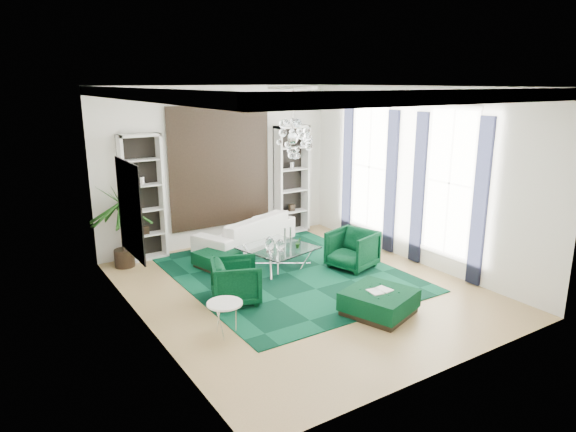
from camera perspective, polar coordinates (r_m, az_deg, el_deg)
floor at (r=10.04m, az=1.40°, el=-8.06°), size 6.00×7.00×0.02m
ceiling at (r=9.26m, az=1.55°, el=14.30°), size 6.00×7.00×0.02m
wall_back at (r=12.48m, az=-7.65°, el=5.48°), size 6.00×0.02×3.80m
wall_front at (r=6.94m, az=17.97°, el=-2.59°), size 6.00×0.02×3.80m
wall_left at (r=8.21m, az=-16.20°, el=0.17°), size 0.02×7.00×3.80m
wall_right at (r=11.40m, az=14.13°, el=4.29°), size 0.02×7.00×3.80m
crown_molding at (r=9.26m, az=1.55°, el=13.62°), size 6.00×7.00×0.18m
ceiling_medallion at (r=9.51m, az=0.50°, el=14.07°), size 0.90×0.90×0.05m
tapestry at (r=12.43m, az=-7.55°, el=5.45°), size 2.50×0.06×2.80m
shelving_left at (r=11.70m, az=-15.81°, el=1.94°), size 0.90×0.38×2.80m
shelving_right at (r=13.33m, az=0.41°, el=4.02°), size 0.90×0.38×2.80m
painting at (r=8.79m, az=-17.07°, el=0.72°), size 0.04×1.30×1.60m
window_near at (r=10.80m, az=17.52°, el=3.49°), size 0.03×1.10×2.90m
curtain_near_a at (r=10.36m, az=20.57°, el=1.35°), size 0.07×0.30×3.25m
curtain_near_b at (r=11.33m, az=14.30°, el=2.93°), size 0.07×0.30×3.25m
window_far at (r=12.45m, az=9.05°, el=5.41°), size 0.03×1.10×2.90m
curtain_far_a at (r=11.90m, az=11.36°, el=3.65°), size 0.07×0.30×3.25m
curtain_far_b at (r=13.05m, az=6.62°, el=4.81°), size 0.07×0.30×3.25m
rug at (r=10.75m, az=-0.12°, el=-6.35°), size 4.20×5.00×0.02m
sofa at (r=12.35m, az=-4.68°, el=-1.72°), size 2.86×1.97×0.78m
armchair_left at (r=9.36m, az=-5.78°, el=-7.22°), size 1.10×1.09×0.79m
armchair_right at (r=11.02m, az=7.15°, el=-3.72°), size 1.12×1.10×0.83m
coffee_table at (r=11.02m, az=-1.12°, el=-4.61°), size 1.60×1.60×0.46m
ottoman_side at (r=11.15m, az=-7.88°, el=-4.81°), size 0.97×0.97×0.35m
ottoman_front at (r=9.04m, az=10.07°, el=-9.45°), size 1.34×1.34×0.42m
book at (r=8.95m, az=10.14°, el=-8.13°), size 0.41×0.27×0.03m
side_table at (r=8.25m, az=-6.99°, el=-11.32°), size 0.73×0.73×0.54m
palm at (r=11.37m, az=-18.07°, el=0.13°), size 1.66×1.66×2.31m
chandelier at (r=9.66m, az=0.51°, el=8.61°), size 1.02×1.02×0.77m
table_plant at (r=10.86m, az=1.13°, el=-2.99°), size 0.14×0.12×0.23m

